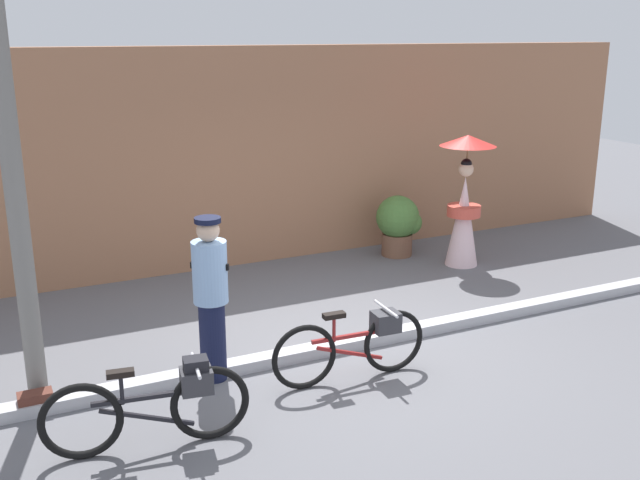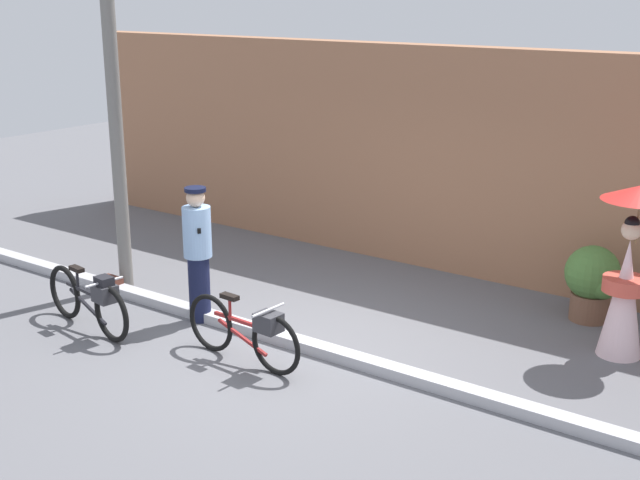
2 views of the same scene
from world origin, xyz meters
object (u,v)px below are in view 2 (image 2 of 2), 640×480
bicycle_near_officer (91,299)px  bicycle_far_side (247,331)px  person_officer (198,251)px  potted_plant_by_door (593,280)px  backpack_on_pavement (111,284)px  utility_pole (115,110)px  person_with_parasol (628,272)px

bicycle_near_officer → bicycle_far_side: bearing=10.4°
person_officer → potted_plant_by_door: 4.77m
bicycle_near_officer → person_officer: size_ratio=1.02×
backpack_on_pavement → bicycle_far_side: bearing=-12.6°
potted_plant_by_door → utility_pole: (-5.49, -2.51, 1.88)m
person_officer → utility_pole: utility_pole is taller
bicycle_far_side → utility_pole: size_ratio=0.34×
bicycle_near_officer → utility_pole: bearing=123.2°
bicycle_far_side → potted_plant_by_door: bearing=52.7°
potted_plant_by_door → utility_pole: utility_pole is taller
bicycle_near_officer → backpack_on_pavement: 1.39m
bicycle_far_side → backpack_on_pavement: 3.03m
backpack_on_pavement → person_with_parasol: bearing=17.5°
person_with_parasol → backpack_on_pavement: person_with_parasol is taller
person_with_parasol → person_officer: bearing=-156.2°
person_officer → potted_plant_by_door: bearing=35.7°
bicycle_near_officer → potted_plant_by_door: potted_plant_by_door is taller
bicycle_near_officer → person_officer: (0.80, 1.00, 0.49)m
potted_plant_by_door → utility_pole: bearing=-155.5°
backpack_on_pavement → utility_pole: 2.30m
potted_plant_by_door → utility_pole: size_ratio=0.20×
person_with_parasol → backpack_on_pavement: (-6.14, -1.93, -0.86)m
person_officer → utility_pole: 2.24m
person_officer → backpack_on_pavement: 1.84m
person_officer → person_with_parasol: size_ratio=0.87×
bicycle_far_side → backpack_on_pavement: (-2.95, 0.66, -0.28)m
potted_plant_by_door → backpack_on_pavement: potted_plant_by_door is taller
person_with_parasol → utility_pole: 6.48m
bicycle_far_side → person_with_parasol: 4.15m
bicycle_near_officer → backpack_on_pavement: (-0.87, 1.04, -0.29)m
bicycle_near_officer → potted_plant_by_door: 6.00m
person_officer → backpack_on_pavement: bearing=178.6°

